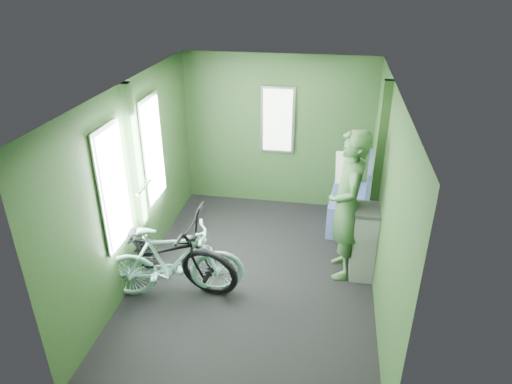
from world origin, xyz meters
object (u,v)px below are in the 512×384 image
at_px(bicycle_black, 159,285).
at_px(passenger, 347,206).
at_px(bench_seat, 351,206).
at_px(waste_box, 363,242).
at_px(bicycle_mint, 176,296).

distance_m(bicycle_black, passenger, 2.40).
distance_m(bicycle_black, bench_seat, 2.89).
relative_size(passenger, waste_box, 1.99).
bearing_deg(passenger, bicycle_mint, -72.46).
bearing_deg(bicycle_black, bicycle_mint, -110.88).
bearing_deg(passenger, bicycle_black, -78.89).
bearing_deg(bicycle_black, waste_box, -66.19).
distance_m(passenger, bench_seat, 1.31).
height_order(bicycle_mint, passenger, passenger).
relative_size(bicycle_mint, bench_seat, 1.55).
height_order(bicycle_black, passenger, passenger).
bearing_deg(waste_box, bench_seat, 95.44).
xyz_separation_m(passenger, bench_seat, (0.11, 1.16, -0.62)).
bearing_deg(passenger, waste_box, 78.08).
bearing_deg(bench_seat, waste_box, -79.49).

